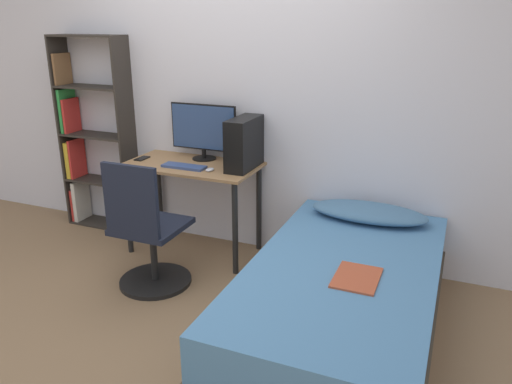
{
  "coord_description": "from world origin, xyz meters",
  "views": [
    {
      "loc": [
        1.68,
        -2.27,
        1.85
      ],
      "look_at": [
        0.46,
        0.65,
        0.75
      ],
      "focal_mm": 35.0,
      "sensor_mm": 36.0,
      "label": 1
    }
  ],
  "objects_px": {
    "bed": "(342,301)",
    "keyboard": "(184,166)",
    "pc_tower": "(244,143)",
    "bookshelf": "(89,141)",
    "office_chair": "(148,240)",
    "monitor": "(203,130)"
  },
  "relations": [
    {
      "from": "bed",
      "to": "keyboard",
      "type": "distance_m",
      "value": 1.63
    },
    {
      "from": "pc_tower",
      "to": "bookshelf",
      "type": "bearing_deg",
      "value": 176.21
    },
    {
      "from": "bookshelf",
      "to": "pc_tower",
      "type": "bearing_deg",
      "value": -3.79
    },
    {
      "from": "pc_tower",
      "to": "office_chair",
      "type": "bearing_deg",
      "value": -121.21
    },
    {
      "from": "bookshelf",
      "to": "monitor",
      "type": "xyz_separation_m",
      "value": [
        1.17,
        0.01,
        0.2
      ]
    },
    {
      "from": "office_chair",
      "to": "monitor",
      "type": "distance_m",
      "value": 1.04
    },
    {
      "from": "office_chair",
      "to": "monitor",
      "type": "xyz_separation_m",
      "value": [
        0.02,
        0.83,
        0.63
      ]
    },
    {
      "from": "bookshelf",
      "to": "keyboard",
      "type": "xyz_separation_m",
      "value": [
        1.15,
        -0.28,
        -0.03
      ]
    },
    {
      "from": "office_chair",
      "to": "pc_tower",
      "type": "relative_size",
      "value": 2.35
    },
    {
      "from": "office_chair",
      "to": "bed",
      "type": "distance_m",
      "value": 1.42
    },
    {
      "from": "keyboard",
      "to": "bed",
      "type": "bearing_deg",
      "value": -23.13
    },
    {
      "from": "bookshelf",
      "to": "pc_tower",
      "type": "xyz_separation_m",
      "value": [
        1.59,
        -0.11,
        0.15
      ]
    },
    {
      "from": "office_chair",
      "to": "pc_tower",
      "type": "height_order",
      "value": "pc_tower"
    },
    {
      "from": "bookshelf",
      "to": "office_chair",
      "type": "distance_m",
      "value": 1.48
    },
    {
      "from": "bookshelf",
      "to": "keyboard",
      "type": "bearing_deg",
      "value": -13.57
    },
    {
      "from": "monitor",
      "to": "pc_tower",
      "type": "distance_m",
      "value": 0.43
    },
    {
      "from": "bookshelf",
      "to": "keyboard",
      "type": "relative_size",
      "value": 4.93
    },
    {
      "from": "office_chair",
      "to": "keyboard",
      "type": "height_order",
      "value": "office_chair"
    },
    {
      "from": "monitor",
      "to": "keyboard",
      "type": "height_order",
      "value": "monitor"
    },
    {
      "from": "bed",
      "to": "keyboard",
      "type": "relative_size",
      "value": 5.73
    },
    {
      "from": "bookshelf",
      "to": "pc_tower",
      "type": "relative_size",
      "value": 4.2
    },
    {
      "from": "bookshelf",
      "to": "monitor",
      "type": "bearing_deg",
      "value": 0.49
    }
  ]
}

